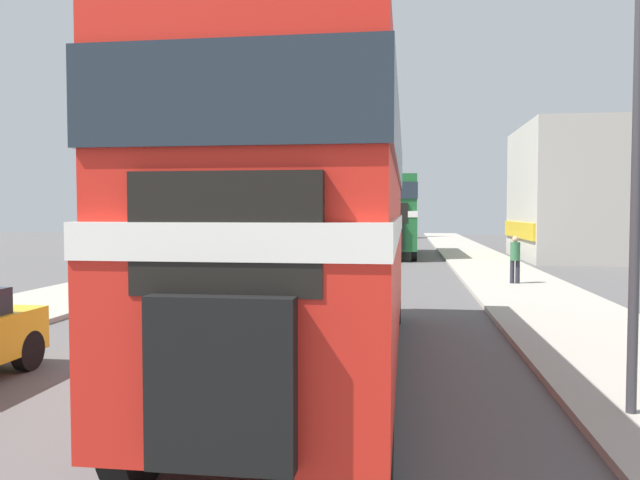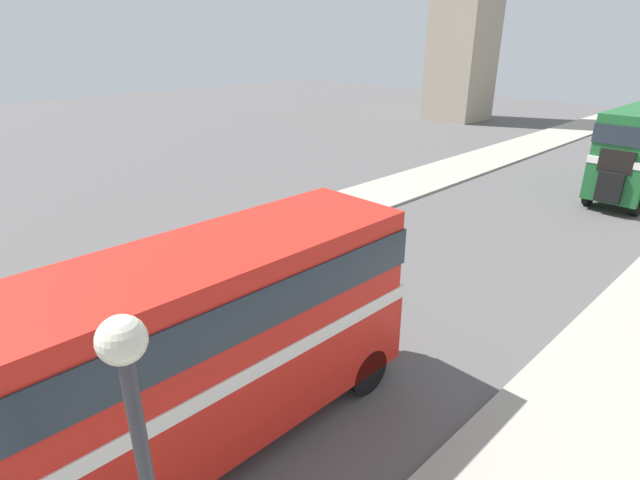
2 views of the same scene
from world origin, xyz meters
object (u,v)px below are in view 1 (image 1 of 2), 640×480
(church_tower, at_px, (162,12))
(bus_distant, at_px, (395,210))
(pedestrian_walking, at_px, (515,257))
(double_decker_bus, at_px, (320,212))
(street_lamp, at_px, (638,93))

(church_tower, bearing_deg, bus_distant, -36.54)
(bus_distant, bearing_deg, pedestrian_walking, -73.23)
(double_decker_bus, relative_size, street_lamp, 1.86)
(bus_distant, bearing_deg, street_lamp, -83.24)
(double_decker_bus, xyz_separation_m, pedestrian_walking, (5.03, 11.86, -1.52))
(pedestrian_walking, relative_size, street_lamp, 0.27)
(double_decker_bus, distance_m, pedestrian_walking, 12.98)
(double_decker_bus, relative_size, pedestrian_walking, 6.79)
(double_decker_bus, height_order, pedestrian_walking, double_decker_bus)
(pedestrian_walking, height_order, street_lamp, street_lamp)
(double_decker_bus, distance_m, bus_distant, 26.10)
(street_lamp, bearing_deg, church_tower, 118.30)
(pedestrian_walking, height_order, church_tower, church_tower)
(double_decker_bus, bearing_deg, pedestrian_walking, 67.02)
(double_decker_bus, distance_m, street_lamp, 4.74)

